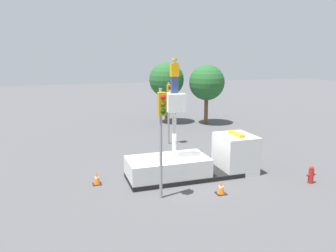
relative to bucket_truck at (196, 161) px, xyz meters
name	(u,v)px	position (x,y,z in m)	size (l,w,h in m)	color
ground_plane	(184,177)	(-0.68, 0.00, -0.83)	(120.00, 120.00, 0.00)	#4C4C4F
bucket_truck	(196,161)	(0.00, 0.00, 0.00)	(7.12, 2.28, 4.57)	black
worker	(174,76)	(-1.26, 0.00, 4.63)	(0.40, 0.26, 1.75)	navy
traffic_light_pole	(162,122)	(-2.64, -2.25, 2.77)	(0.34, 0.57, 5.08)	gray
traffic_light_across	(169,101)	(0.65, 6.58, 2.40)	(0.34, 0.57, 4.55)	gray
fire_hydrant	(311,175)	(5.23, -2.82, -0.38)	(0.51, 0.27, 0.92)	#B2231E
traffic_cone_rear	(97,179)	(-5.28, 0.47, -0.52)	(0.45, 0.45, 0.65)	black
traffic_cone_curbside	(221,188)	(0.21, -2.57, -0.53)	(0.48, 0.48, 0.64)	black
tree_left_bg	(167,80)	(2.85, 13.98, 3.31)	(3.28, 3.28, 5.80)	brown
tree_right_bg	(207,83)	(6.29, 12.42, 3.09)	(3.32, 3.32, 5.60)	brown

